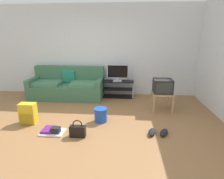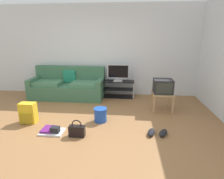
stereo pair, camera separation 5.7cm
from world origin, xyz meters
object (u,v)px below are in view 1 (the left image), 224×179
Objects in this scene: flat_tv at (118,73)px; crt_tv at (163,86)px; side_table at (162,96)px; cleaning_bucket at (101,114)px; handbag at (78,131)px; backpack at (28,114)px; sneakers_pair at (158,132)px; tv_stand at (118,89)px; couch at (67,87)px; floor_tray at (52,131)px.

flat_tv is 1.43× the size of crt_tv.
side_table reaches higher than cleaning_bucket.
flat_tv reaches higher than handbag.
sneakers_pair is at bearing -33.85° from backpack.
crt_tv is at bearing -39.15° from tv_stand.
handbag is at bearing -116.23° from cleaning_bucket.
tv_stand is (1.50, 0.14, -0.08)m from couch.
sneakers_pair is (-0.27, -1.25, -0.33)m from side_table.
flat_tv reaches higher than backpack.
backpack is at bearing -132.45° from tv_stand.
sneakers_pair is (1.14, -0.47, -0.11)m from cleaning_bucket.
couch is 6.51× the size of handbag.
tv_stand is 2.12× the size of crt_tv.
couch is 1.50m from tv_stand.
couch is 3.34× the size of flat_tv.
tv_stand is at bearing 76.06° from handbag.
floor_tray is at bearing -148.97° from side_table.
side_table is at bearing 77.86° from sneakers_pair.
couch is 1.82m from backpack.
tv_stand is 2.57m from floor_tray.
flat_tv reaches higher than tv_stand.
side_table is 2.65m from floor_tray.
floor_tray is (-0.52, 0.08, -0.07)m from handbag.
side_table is 1.52× the size of handbag.
backpack is 1.34× the size of handbag.
tv_stand is at bearing 5.38° from couch.
cleaning_bucket is (-0.27, -1.72, -0.09)m from tv_stand.
couch is 4.85× the size of sneakers_pair.
crt_tv is at bearing 78.02° from sneakers_pair.
sneakers_pair is at bearing -102.14° from side_table.
side_table is 1.13× the size of floor_tray.
flat_tv is 1.95× the size of handbag.
handbag is 0.74m from cleaning_bucket.
side_table is at bearing -39.64° from tv_stand.
couch is 4.87× the size of backpack.
crt_tv reaches higher than floor_tray.
flat_tv is at bearing 19.03° from backpack.
floor_tray is (0.66, -0.37, -0.17)m from backpack.
backpack is 1.00× the size of floor_tray.
sneakers_pair is (2.37, -2.05, -0.28)m from couch.
sneakers_pair is at bearing 3.17° from floor_tray.
flat_tv reaches higher than couch.
handbag is (-1.74, -1.44, -0.26)m from side_table.
flat_tv is 2.44m from sneakers_pair.
side_table is 1.68× the size of cleaning_bucket.
crt_tv is at bearing -9.21° from backpack.
side_table is at bearing -90.00° from crt_tv.
tv_stand is at bearing 64.24° from floor_tray.
sneakers_pair is at bearing 7.52° from handbag.
handbag is at bearing -104.07° from flat_tv.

